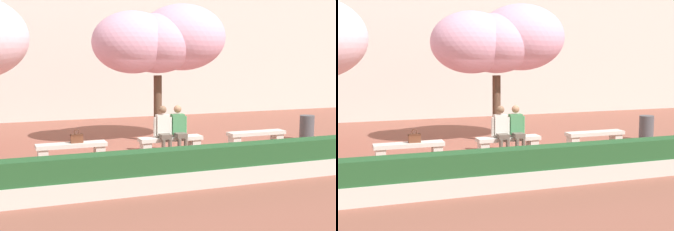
% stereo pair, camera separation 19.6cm
% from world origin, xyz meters
% --- Properties ---
extents(ground_plane, '(100.00, 100.00, 0.00)m').
position_xyz_m(ground_plane, '(0.00, 0.00, 0.00)').
color(ground_plane, '#8E5142').
extents(building_facade, '(28.00, 4.00, 8.44)m').
position_xyz_m(building_facade, '(0.00, 9.60, 4.22)').
color(building_facade, beige).
rests_on(building_facade, ground).
extents(stone_bench_west_end, '(1.74, 0.42, 0.45)m').
position_xyz_m(stone_bench_west_end, '(-2.63, 0.00, 0.30)').
color(stone_bench_west_end, beige).
rests_on(stone_bench_west_end, ground).
extents(stone_bench_near_west, '(1.74, 0.42, 0.45)m').
position_xyz_m(stone_bench_near_west, '(0.00, 0.00, 0.30)').
color(stone_bench_near_west, beige).
rests_on(stone_bench_near_west, ground).
extents(stone_bench_center, '(1.74, 0.42, 0.45)m').
position_xyz_m(stone_bench_center, '(2.63, 0.00, 0.30)').
color(stone_bench_center, beige).
rests_on(stone_bench_center, ground).
extents(person_seated_left, '(0.51, 0.70, 1.29)m').
position_xyz_m(person_seated_left, '(-0.22, -0.05, 0.70)').
color(person_seated_left, black).
rests_on(person_seated_left, ground).
extents(person_seated_right, '(0.51, 0.69, 1.29)m').
position_xyz_m(person_seated_right, '(0.21, -0.05, 0.70)').
color(person_seated_right, black).
rests_on(person_seated_right, ground).
extents(handbag, '(0.30, 0.15, 0.34)m').
position_xyz_m(handbag, '(-2.50, 0.00, 0.58)').
color(handbag, brown).
rests_on(handbag, stone_bench_west_end).
extents(cherry_tree_main, '(4.13, 2.52, 4.16)m').
position_xyz_m(cherry_tree_main, '(0.35, 1.70, 3.05)').
color(cherry_tree_main, '#513828').
rests_on(cherry_tree_main, ground).
extents(planter_hedge_foreground, '(10.61, 0.50, 0.80)m').
position_xyz_m(planter_hedge_foreground, '(0.00, -3.18, 0.39)').
color(planter_hedge_foreground, beige).
rests_on(planter_hedge_foreground, ground).
extents(trash_bin, '(0.44, 0.44, 0.78)m').
position_xyz_m(trash_bin, '(4.64, 0.34, 0.39)').
color(trash_bin, '#4C4C51').
rests_on(trash_bin, ground).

